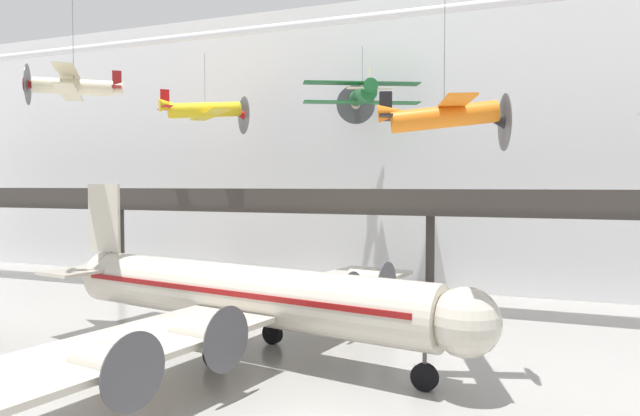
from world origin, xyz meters
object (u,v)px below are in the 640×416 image
object	(u,v)px
suspended_plane_green_biplane	(362,95)
suspended_plane_yellow_lowwing	(205,110)
suspended_plane_orange_highwing	(444,116)
suspended_plane_cream_biplane	(73,86)
airliner_silver_main	(240,294)

from	to	relation	value
suspended_plane_green_biplane	suspended_plane_yellow_lowwing	bearing A→B (deg)	74.82
suspended_plane_yellow_lowwing	suspended_plane_green_biplane	distance (m)	14.08
suspended_plane_orange_highwing	suspended_plane_yellow_lowwing	distance (m)	28.90
suspended_plane_cream_biplane	suspended_plane_yellow_lowwing	xyz separation A→B (m)	(-1.04, 16.36, 0.52)
airliner_silver_main	suspended_plane_green_biplane	size ratio (longest dim) A/B	3.55
airliner_silver_main	suspended_plane_green_biplane	bearing A→B (deg)	94.85
suspended_plane_orange_highwing	suspended_plane_yellow_lowwing	bearing A→B (deg)	129.24
suspended_plane_yellow_lowwing	suspended_plane_green_biplane	bearing A→B (deg)	-34.86
suspended_plane_cream_biplane	suspended_plane_green_biplane	world-z (taller)	same
suspended_plane_orange_highwing	suspended_plane_green_biplane	bearing A→B (deg)	101.25
suspended_plane_orange_highwing	suspended_plane_green_biplane	world-z (taller)	suspended_plane_green_biplane
airliner_silver_main	suspended_plane_green_biplane	world-z (taller)	suspended_plane_green_biplane
suspended_plane_cream_biplane	suspended_plane_yellow_lowwing	distance (m)	16.40
suspended_plane_cream_biplane	suspended_plane_yellow_lowwing	size ratio (longest dim) A/B	0.83
suspended_plane_yellow_lowwing	suspended_plane_green_biplane	xyz separation A→B (m)	(13.78, 2.71, 0.98)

